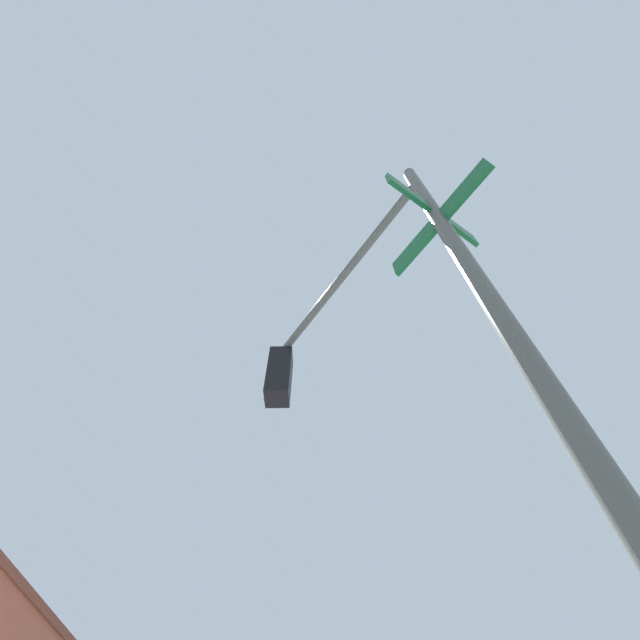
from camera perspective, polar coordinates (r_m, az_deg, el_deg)
The scene contains 1 object.
traffic_signal_near at distance 3.76m, azimuth 4.67°, elevation -2.58°, with size 2.81×2.09×5.82m.
Camera 1 is at (-8.22, -6.51, 1.12)m, focal length 23.74 mm.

